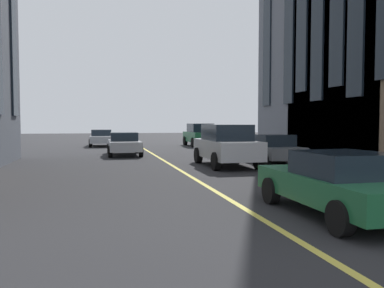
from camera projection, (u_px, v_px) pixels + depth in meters
lane_centre_line at (187, 174)px, 15.35m from camera, size 80.00×0.16×0.01m
car_silver_far at (101, 138)px, 33.55m from camera, size 4.40×1.95×1.37m
car_grey_near at (273, 149)px, 19.43m from camera, size 3.90×1.89×1.40m
car_silver_oncoming at (226, 145)px, 18.23m from camera, size 4.70×2.14×1.88m
car_silver_mid at (124, 143)px, 24.36m from camera, size 4.40×1.95×1.37m
car_green_trailing at (200, 135)px, 33.52m from camera, size 4.70×2.14×1.88m
car_green_parked_a at (339, 183)px, 8.51m from camera, size 4.40×1.95×1.37m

